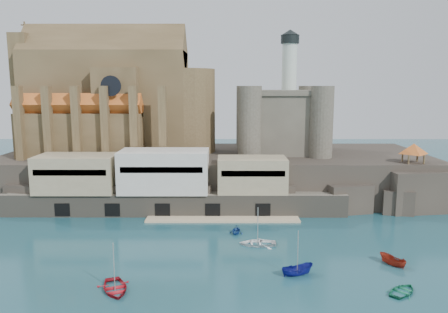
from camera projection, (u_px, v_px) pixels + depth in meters
name	position (u px, v px, depth m)	size (l,w,h in m)	color
ground	(209.00, 255.00, 67.82)	(300.00, 300.00, 0.00)	#17434E
promontory	(214.00, 174.00, 105.89)	(100.00, 36.00, 10.00)	black
quay	(164.00, 184.00, 89.65)	(70.00, 12.00, 13.05)	#696254
church	(115.00, 102.00, 105.65)	(47.00, 25.93, 30.51)	brown
castle_keep	(281.00, 118.00, 105.39)	(21.20, 21.20, 29.30)	#4D483C
rock_outcrop	(411.00, 191.00, 92.58)	(14.50, 10.50, 8.70)	black
pavilion	(414.00, 150.00, 91.34)	(6.40, 6.40, 5.40)	brown
boat_0	(115.00, 290.00, 56.06)	(4.46, 1.29, 6.25)	#A9141F
boat_2	(297.00, 275.00, 60.70)	(1.79, 1.84, 4.76)	navy
boat_3	(403.00, 292.00, 55.54)	(3.54, 1.03, 4.95)	#1A7A55
boat_5	(392.00, 265.00, 64.15)	(1.66, 1.71, 4.42)	maroon
boat_6	(258.00, 245.00, 72.21)	(4.35, 1.26, 6.09)	white
boat_7	(236.00, 233.00, 77.89)	(2.95, 1.80, 3.42)	navy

